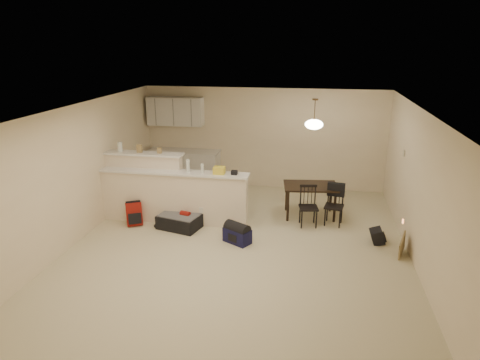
% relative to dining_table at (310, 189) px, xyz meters
% --- Properties ---
extents(room, '(7.00, 7.02, 2.50)m').
position_rel_dining_table_xyz_m(room, '(-1.23, -1.69, 0.64)').
color(room, beige).
rests_on(room, ground).
extents(breakfast_bar, '(3.08, 0.58, 1.39)m').
position_rel_dining_table_xyz_m(breakfast_bar, '(-2.99, -0.71, 0.00)').
color(breakfast_bar, '#F3E1C5').
rests_on(breakfast_bar, ground).
extents(upper_cabinets, '(1.40, 0.34, 0.70)m').
position_rel_dining_table_xyz_m(upper_cabinets, '(-3.43, 1.63, 1.29)').
color(upper_cabinets, white).
rests_on(upper_cabinets, room).
extents(kitchen_counter, '(1.80, 0.60, 0.90)m').
position_rel_dining_table_xyz_m(kitchen_counter, '(-3.23, 1.50, -0.16)').
color(kitchen_counter, white).
rests_on(kitchen_counter, ground).
extents(thermostat, '(0.02, 0.12, 0.12)m').
position_rel_dining_table_xyz_m(thermostat, '(1.75, -0.14, 0.89)').
color(thermostat, beige).
rests_on(thermostat, room).
extents(jar, '(0.10, 0.10, 0.20)m').
position_rel_dining_table_xyz_m(jar, '(-3.93, -0.57, 0.88)').
color(jar, silver).
rests_on(jar, breakfast_bar).
extents(cereal_box, '(0.10, 0.07, 0.16)m').
position_rel_dining_table_xyz_m(cereal_box, '(-3.50, -0.57, 0.86)').
color(cereal_box, '#9D8351').
rests_on(cereal_box, breakfast_bar).
extents(small_box, '(0.08, 0.06, 0.12)m').
position_rel_dining_table_xyz_m(small_box, '(-3.07, -0.57, 0.84)').
color(small_box, '#9D8351').
rests_on(small_box, breakfast_bar).
extents(bottle_a, '(0.07, 0.07, 0.26)m').
position_rel_dining_table_xyz_m(bottle_a, '(-2.42, -0.79, 0.61)').
color(bottle_a, silver).
rests_on(bottle_a, breakfast_bar).
extents(bottle_b, '(0.06, 0.06, 0.18)m').
position_rel_dining_table_xyz_m(bottle_b, '(-2.12, -0.79, 0.57)').
color(bottle_b, silver).
rests_on(bottle_b, breakfast_bar).
extents(bag_lump, '(0.22, 0.18, 0.14)m').
position_rel_dining_table_xyz_m(bag_lump, '(-1.78, -0.79, 0.55)').
color(bag_lump, '#9D8351').
rests_on(bag_lump, breakfast_bar).
extents(pouch, '(0.12, 0.10, 0.08)m').
position_rel_dining_table_xyz_m(pouch, '(-1.48, -0.79, 0.52)').
color(pouch, '#9D8351').
rests_on(pouch, breakfast_bar).
extents(dining_table, '(1.19, 0.86, 0.69)m').
position_rel_dining_table_xyz_m(dining_table, '(0.00, 0.00, 0.00)').
color(dining_table, black).
rests_on(dining_table, ground).
extents(pendant_lamp, '(0.36, 0.36, 0.62)m').
position_rel_dining_table_xyz_m(pendant_lamp, '(-0.00, -0.00, 1.38)').
color(pendant_lamp, brown).
rests_on(pendant_lamp, room).
extents(dining_chair_near, '(0.42, 0.40, 0.83)m').
position_rel_dining_table_xyz_m(dining_chair_near, '(-0.02, -0.52, -0.19)').
color(dining_chair_near, black).
rests_on(dining_chair_near, ground).
extents(dining_chair_far, '(0.42, 0.40, 0.83)m').
position_rel_dining_table_xyz_m(dining_chair_far, '(0.49, -0.37, -0.19)').
color(dining_chair_far, black).
rests_on(dining_chair_far, ground).
extents(suitcase, '(0.91, 0.71, 0.27)m').
position_rel_dining_table_xyz_m(suitcase, '(-2.55, -1.08, -0.47)').
color(suitcase, black).
rests_on(suitcase, ground).
extents(red_backpack, '(0.36, 0.32, 0.46)m').
position_rel_dining_table_xyz_m(red_backpack, '(-3.50, -1.08, -0.38)').
color(red_backpack, maroon).
rests_on(red_backpack, ground).
extents(navy_duffel, '(0.57, 0.49, 0.27)m').
position_rel_dining_table_xyz_m(navy_duffel, '(-1.29, -1.52, -0.47)').
color(navy_duffel, '#13133C').
rests_on(navy_duffel, ground).
extents(black_daypack, '(0.22, 0.30, 0.26)m').
position_rel_dining_table_xyz_m(black_daypack, '(1.26, -1.08, -0.48)').
color(black_daypack, black).
rests_on(black_daypack, ground).
extents(cardboard_sheet, '(0.18, 0.45, 0.36)m').
position_rel_dining_table_xyz_m(cardboard_sheet, '(1.62, -1.54, -0.43)').
color(cardboard_sheet, '#9D8351').
rests_on(cardboard_sheet, ground).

